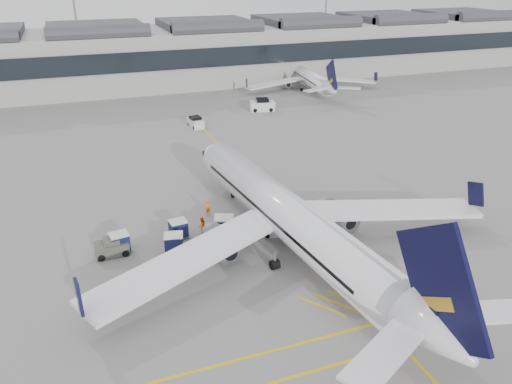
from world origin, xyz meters
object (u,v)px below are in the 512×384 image
object	(u,v)px
ramp_agent_a	(208,208)
baggage_cart_a	(174,243)
ramp_agent_b	(202,226)
pushback_tug	(112,247)
airliner_main	(291,219)
belt_loader	(280,229)

from	to	relation	value
ramp_agent_a	baggage_cart_a	bearing A→B (deg)	-157.42
ramp_agent_b	pushback_tug	distance (m)	8.14
airliner_main	belt_loader	distance (m)	4.06
airliner_main	pushback_tug	bearing A→B (deg)	155.68
ramp_agent_a	ramp_agent_b	distance (m)	3.82
airliner_main	baggage_cart_a	bearing A→B (deg)	155.29
baggage_cart_a	airliner_main	bearing A→B (deg)	-5.62
baggage_cart_a	pushback_tug	size ratio (longest dim) A/B	0.71
pushback_tug	belt_loader	bearing A→B (deg)	-7.20
ramp_agent_b	pushback_tug	world-z (taller)	ramp_agent_b
ramp_agent_a	pushback_tug	world-z (taller)	ramp_agent_a
airliner_main	ramp_agent_a	xyz separation A→B (m)	(-4.89, 9.03, -2.29)
airliner_main	ramp_agent_a	world-z (taller)	airliner_main
belt_loader	ramp_agent_a	size ratio (longest dim) A/B	2.75
belt_loader	ramp_agent_a	world-z (taller)	belt_loader
ramp_agent_a	ramp_agent_b	world-z (taller)	ramp_agent_b
airliner_main	belt_loader	world-z (taller)	airliner_main
airliner_main	baggage_cart_a	xyz separation A→B (m)	(-9.51, 3.20, -2.17)
ramp_agent_a	ramp_agent_b	size ratio (longest dim) A/B	0.93
airliner_main	ramp_agent_b	size ratio (longest dim) A/B	22.10
belt_loader	baggage_cart_a	xyz separation A→B (m)	(-9.89, 0.10, 0.43)
ramp_agent_a	pushback_tug	xyz separation A→B (m)	(-9.66, -4.24, -0.15)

